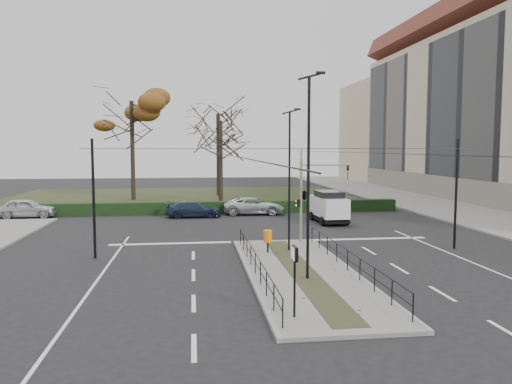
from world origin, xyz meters
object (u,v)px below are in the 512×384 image
(info_panel, at_px, (295,262))
(rust_tree, at_px, (131,101))
(parked_car_fourth, at_px, (254,206))
(bare_tree_center, at_px, (218,120))
(parked_car_third, at_px, (193,209))
(bare_tree_near, at_px, (220,127))
(streetlamp_median_near, at_px, (309,175))
(litter_bin, at_px, (268,237))
(traffic_light, at_px, (306,193))
(streetlamp_median_far, at_px, (290,179))
(parked_car_first, at_px, (26,208))
(white_van, at_px, (329,206))

(info_panel, bearing_deg, rust_tree, 103.82)
(info_panel, xyz_separation_m, parked_car_fourth, (1.88, 25.77, -1.23))
(rust_tree, xyz_separation_m, bare_tree_center, (9.15, 3.56, -1.67))
(parked_car_third, bearing_deg, bare_tree_near, -17.10)
(streetlamp_median_near, height_order, rust_tree, rust_tree)
(info_panel, height_order, parked_car_fourth, info_panel)
(litter_bin, height_order, info_panel, info_panel)
(litter_bin, xyz_separation_m, parked_car_fourth, (1.24, 15.88, -0.26))
(traffic_light, xyz_separation_m, litter_bin, (-2.65, -2.87, -1.96))
(streetlamp_median_far, height_order, parked_car_first, streetlamp_median_far)
(parked_car_first, bearing_deg, white_van, -108.41)
(parked_car_fourth, xyz_separation_m, bare_tree_center, (-2.13, 16.00, 7.99))
(traffic_light, bearing_deg, litter_bin, -132.65)
(bare_tree_center, bearing_deg, litter_bin, -88.40)
(parked_car_fourth, bearing_deg, bare_tree_center, 11.10)
(streetlamp_median_near, bearing_deg, bare_tree_near, 93.88)
(streetlamp_median_far, distance_m, bare_tree_center, 31.93)
(bare_tree_center, bearing_deg, parked_car_fourth, -82.43)
(parked_car_third, distance_m, rust_tree, 17.83)
(parked_car_third, bearing_deg, streetlamp_median_far, -161.09)
(traffic_light, xyz_separation_m, bare_tree_center, (-3.53, 29.01, 5.77))
(info_panel, xyz_separation_m, streetlamp_median_far, (1.85, 10.27, 1.98))
(traffic_light, relative_size, litter_bin, 4.13)
(litter_bin, height_order, parked_car_first, parked_car_first)
(litter_bin, distance_m, bare_tree_near, 24.60)
(litter_bin, height_order, bare_tree_center, bare_tree_center)
(info_panel, distance_m, streetlamp_median_far, 10.62)
(streetlamp_median_far, bearing_deg, parked_car_fourth, 89.88)
(litter_bin, height_order, streetlamp_median_far, streetlamp_median_far)
(white_van, bearing_deg, streetlamp_median_near, -108.46)
(streetlamp_median_far, relative_size, parked_car_fourth, 1.46)
(streetlamp_median_near, height_order, parked_car_fourth, streetlamp_median_near)
(litter_bin, bearing_deg, bare_tree_near, 92.67)
(litter_bin, distance_m, parked_car_third, 15.23)
(traffic_light, distance_m, streetlamp_median_near, 8.55)
(streetlamp_median_far, bearing_deg, white_van, 63.95)
(litter_bin, distance_m, rust_tree, 31.49)
(rust_tree, bearing_deg, traffic_light, -63.51)
(traffic_light, height_order, bare_tree_center, bare_tree_center)
(streetlamp_median_near, height_order, parked_car_third, streetlamp_median_near)
(traffic_light, height_order, litter_bin, traffic_light)
(streetlamp_median_far, height_order, bare_tree_near, bare_tree_near)
(litter_bin, bearing_deg, streetlamp_median_far, 17.63)
(info_panel, distance_m, parked_car_fourth, 25.87)
(parked_car_first, xyz_separation_m, bare_tree_center, (16.06, 15.89, 7.92))
(parked_car_fourth, bearing_deg, streetlamp_median_near, -177.47)
(parked_car_fourth, relative_size, bare_tree_center, 0.41)
(info_panel, distance_m, parked_car_first, 30.62)
(info_panel, height_order, rust_tree, rust_tree)
(info_panel, bearing_deg, streetlamp_median_far, 79.82)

